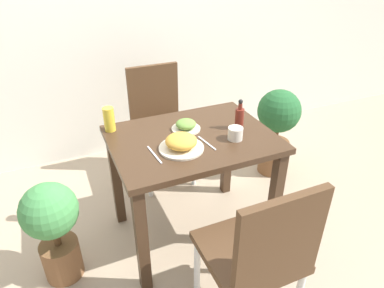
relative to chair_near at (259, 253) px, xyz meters
The scene contains 14 objects.
ground_plane 0.89m from the chair_near, 90.51° to the left, with size 16.00×16.00×0.00m, color tan.
wall_back 2.16m from the chair_near, 90.19° to the left, with size 8.00×0.05×2.60m.
dining_table 0.73m from the chair_near, 90.51° to the left, with size 0.93×0.70×0.73m.
chair_near is the anchor object (origin of this frame).
chair_far 1.45m from the chair_near, 88.79° to the left, with size 0.42×0.42×0.90m.
food_plate 0.68m from the chair_near, 100.50° to the left, with size 0.24×0.24×0.09m.
side_plate 0.85m from the chair_near, 90.75° to the left, with size 0.17×0.17×0.06m.
drink_cup 0.68m from the chair_near, 71.19° to the left, with size 0.08×0.08×0.07m.
juice_glass 1.11m from the chair_near, 112.99° to the left, with size 0.06×0.06×0.14m.
sauce_bottle 0.82m from the chair_near, 67.65° to the left, with size 0.05×0.05×0.19m.
fork_utensil 0.71m from the chair_near, 113.28° to the left, with size 0.02×0.19×0.00m.
spoon_utensil 0.66m from the chair_near, 86.58° to the left, with size 0.03×0.17×0.00m.
potted_plant_left 1.10m from the chair_near, 139.78° to the left, with size 0.30×0.30×0.63m.
potted_plant_right 1.44m from the chair_near, 50.89° to the left, with size 0.34×0.34×0.73m.
Camera 1 is at (-0.68, -1.57, 1.68)m, focal length 32.00 mm.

